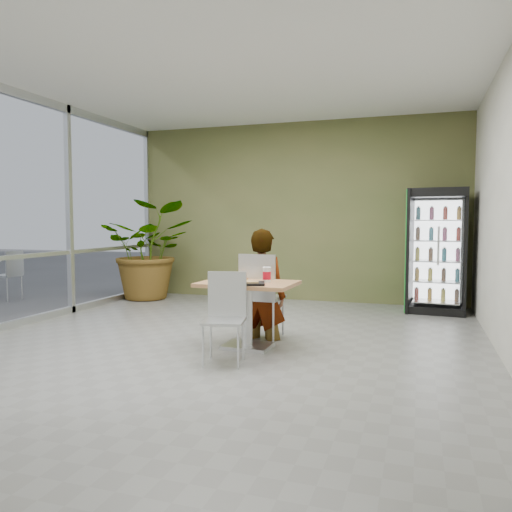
{
  "coord_description": "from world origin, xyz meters",
  "views": [
    {
      "loc": [
        2.17,
        -5.3,
        1.43
      ],
      "look_at": [
        0.25,
        0.56,
        1.0
      ],
      "focal_mm": 35.0,
      "sensor_mm": 36.0,
      "label": 1
    }
  ],
  "objects_px": {
    "chair_near": "(226,309)",
    "beverage_fridge": "(437,251)",
    "soda_cup": "(267,275)",
    "chair_far": "(260,289)",
    "cafeteria_tray": "(246,283)",
    "potted_plant": "(150,250)",
    "dining_table": "(248,301)",
    "seated_woman": "(262,296)"
  },
  "relations": [
    {
      "from": "chair_near",
      "to": "beverage_fridge",
      "type": "relative_size",
      "value": 0.47
    },
    {
      "from": "soda_cup",
      "to": "chair_far",
      "type": "bearing_deg",
      "value": 117.61
    },
    {
      "from": "cafeteria_tray",
      "to": "potted_plant",
      "type": "relative_size",
      "value": 0.22
    },
    {
      "from": "chair_near",
      "to": "dining_table",
      "type": "bearing_deg",
      "value": 75.12
    },
    {
      "from": "cafeteria_tray",
      "to": "soda_cup",
      "type": "bearing_deg",
      "value": 61.45
    },
    {
      "from": "chair_far",
      "to": "dining_table",
      "type": "bearing_deg",
      "value": 91.64
    },
    {
      "from": "seated_woman",
      "to": "potted_plant",
      "type": "distance_m",
      "value": 3.76
    },
    {
      "from": "dining_table",
      "to": "soda_cup",
      "type": "xyz_separation_m",
      "value": [
        0.21,
        0.05,
        0.29
      ]
    },
    {
      "from": "soda_cup",
      "to": "chair_near",
      "type": "bearing_deg",
      "value": -111.41
    },
    {
      "from": "chair_far",
      "to": "potted_plant",
      "type": "xyz_separation_m",
      "value": [
        -2.9,
        2.41,
        0.29
      ]
    },
    {
      "from": "chair_far",
      "to": "seated_woman",
      "type": "relative_size",
      "value": 0.63
    },
    {
      "from": "chair_near",
      "to": "soda_cup",
      "type": "bearing_deg",
      "value": 57.66
    },
    {
      "from": "dining_table",
      "to": "soda_cup",
      "type": "bearing_deg",
      "value": 13.95
    },
    {
      "from": "chair_far",
      "to": "potted_plant",
      "type": "relative_size",
      "value": 0.58
    },
    {
      "from": "beverage_fridge",
      "to": "potted_plant",
      "type": "relative_size",
      "value": 1.07
    },
    {
      "from": "chair_near",
      "to": "beverage_fridge",
      "type": "distance_m",
      "value": 4.19
    },
    {
      "from": "beverage_fridge",
      "to": "cafeteria_tray",
      "type": "bearing_deg",
      "value": -117.41
    },
    {
      "from": "seated_woman",
      "to": "potted_plant",
      "type": "bearing_deg",
      "value": -36.56
    },
    {
      "from": "cafeteria_tray",
      "to": "beverage_fridge",
      "type": "relative_size",
      "value": 0.21
    },
    {
      "from": "seated_woman",
      "to": "beverage_fridge",
      "type": "height_order",
      "value": "beverage_fridge"
    },
    {
      "from": "chair_far",
      "to": "cafeteria_tray",
      "type": "bearing_deg",
      "value": 96.63
    },
    {
      "from": "seated_woman",
      "to": "soda_cup",
      "type": "distance_m",
      "value": 0.58
    },
    {
      "from": "potted_plant",
      "to": "cafeteria_tray",
      "type": "bearing_deg",
      "value": -46.12
    },
    {
      "from": "dining_table",
      "to": "potted_plant",
      "type": "bearing_deg",
      "value": 135.54
    },
    {
      "from": "chair_near",
      "to": "soda_cup",
      "type": "xyz_separation_m",
      "value": [
        0.25,
        0.63,
        0.3
      ]
    },
    {
      "from": "dining_table",
      "to": "seated_woman",
      "type": "distance_m",
      "value": 0.5
    },
    {
      "from": "chair_near",
      "to": "soda_cup",
      "type": "height_order",
      "value": "soda_cup"
    },
    {
      "from": "dining_table",
      "to": "soda_cup",
      "type": "distance_m",
      "value": 0.36
    },
    {
      "from": "dining_table",
      "to": "beverage_fridge",
      "type": "xyz_separation_m",
      "value": [
        2.09,
        3.0,
        0.43
      ]
    },
    {
      "from": "chair_far",
      "to": "beverage_fridge",
      "type": "bearing_deg",
      "value": -126.75
    },
    {
      "from": "seated_woman",
      "to": "dining_table",
      "type": "bearing_deg",
      "value": 91.21
    },
    {
      "from": "potted_plant",
      "to": "seated_woman",
      "type": "bearing_deg",
      "value": -38.91
    },
    {
      "from": "seated_woman",
      "to": "cafeteria_tray",
      "type": "xyz_separation_m",
      "value": [
        0.05,
        -0.72,
        0.24
      ]
    },
    {
      "from": "potted_plant",
      "to": "beverage_fridge",
      "type": "bearing_deg",
      "value": 1.83
    },
    {
      "from": "chair_near",
      "to": "beverage_fridge",
      "type": "xyz_separation_m",
      "value": [
        2.13,
        3.58,
        0.43
      ]
    },
    {
      "from": "chair_far",
      "to": "potted_plant",
      "type": "distance_m",
      "value": 3.78
    },
    {
      "from": "cafeteria_tray",
      "to": "potted_plant",
      "type": "distance_m",
      "value": 4.26
    },
    {
      "from": "beverage_fridge",
      "to": "dining_table",
      "type": "bearing_deg",
      "value": -120.04
    },
    {
      "from": "potted_plant",
      "to": "chair_near",
      "type": "bearing_deg",
      "value": -50.14
    },
    {
      "from": "soda_cup",
      "to": "cafeteria_tray",
      "type": "bearing_deg",
      "value": -118.55
    },
    {
      "from": "dining_table",
      "to": "chair_near",
      "type": "bearing_deg",
      "value": -93.95
    },
    {
      "from": "dining_table",
      "to": "potted_plant",
      "type": "height_order",
      "value": "potted_plant"
    }
  ]
}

